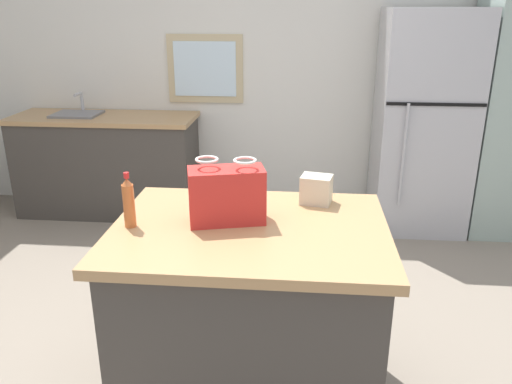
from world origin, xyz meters
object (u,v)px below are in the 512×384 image
Objects in this scene: tall_cabinet at (508,97)px; small_box at (316,190)px; bottle at (129,203)px; kitchen_island at (250,315)px; shopping_bag at (227,195)px; refrigerator at (423,123)px.

small_box is (-1.56, -1.93, -0.15)m from tall_cabinet.
tall_cabinet reaches higher than small_box.
tall_cabinet reaches higher than bottle.
tall_cabinet is at bearing 50.41° from kitchen_island.
kitchen_island is 0.59m from shopping_bag.
tall_cabinet is at bearing 51.07° from small_box.
refrigerator is at bearing 61.61° from kitchen_island.
bottle is at bearing -156.04° from small_box.
refrigerator reaches higher than bottle.
shopping_bag is at bearing 13.16° from bottle.
tall_cabinet is 3.30m from bottle.
bottle is (-2.37, -2.29, -0.11)m from tall_cabinet.
refrigerator is (1.21, 2.24, 0.45)m from kitchen_island.
kitchen_island is at bearing 5.62° from bottle.
tall_cabinet is at bearing 44.03° from bottle.
shopping_bag is (-0.11, 0.05, 0.58)m from kitchen_island.
small_box is at bearing 46.57° from kitchen_island.
refrigerator is at bearing 64.57° from small_box.
refrigerator reaches higher than small_box.
refrigerator is 0.68m from tall_cabinet.
small_box reaches higher than kitchen_island.
kitchen_island is 0.53× the size of tall_cabinet.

